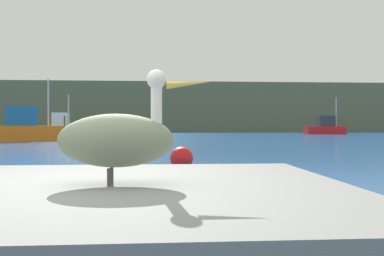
{
  "coord_description": "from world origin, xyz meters",
  "views": [
    {
      "loc": [
        0.94,
        -3.13,
        1.09
      ],
      "look_at": [
        2.12,
        14.2,
        0.94
      ],
      "focal_mm": 36.61,
      "sensor_mm": 36.0,
      "label": 1
    }
  ],
  "objects_px": {
    "fishing_boat_red": "(325,127)",
    "pelican": "(118,138)",
    "mooring_buoy": "(182,158)",
    "fishing_boat_green": "(54,128)",
    "fishing_boat_orange": "(21,129)"
  },
  "relations": [
    {
      "from": "fishing_boat_red",
      "to": "pelican",
      "type": "bearing_deg",
      "value": -118.08
    },
    {
      "from": "mooring_buoy",
      "to": "fishing_boat_green",
      "type": "bearing_deg",
      "value": 110.75
    },
    {
      "from": "fishing_boat_orange",
      "to": "mooring_buoy",
      "type": "xyz_separation_m",
      "value": [
        10.21,
        -17.85,
        -0.53
      ]
    },
    {
      "from": "fishing_boat_orange",
      "to": "mooring_buoy",
      "type": "relative_size",
      "value": 11.26
    },
    {
      "from": "pelican",
      "to": "mooring_buoy",
      "type": "bearing_deg",
      "value": 82.99
    },
    {
      "from": "fishing_boat_red",
      "to": "mooring_buoy",
      "type": "bearing_deg",
      "value": -120.87
    },
    {
      "from": "fishing_boat_green",
      "to": "mooring_buoy",
      "type": "relative_size",
      "value": 9.46
    },
    {
      "from": "fishing_boat_green",
      "to": "fishing_boat_red",
      "type": "bearing_deg",
      "value": 10.65
    },
    {
      "from": "pelican",
      "to": "mooring_buoy",
      "type": "relative_size",
      "value": 2.18
    },
    {
      "from": "fishing_boat_green",
      "to": "mooring_buoy",
      "type": "xyz_separation_m",
      "value": [
        11.32,
        -29.88,
        -0.49
      ]
    },
    {
      "from": "pelican",
      "to": "fishing_boat_green",
      "type": "relative_size",
      "value": 0.23
    },
    {
      "from": "pelican",
      "to": "mooring_buoy",
      "type": "distance_m",
      "value": 6.39
    },
    {
      "from": "fishing_boat_orange",
      "to": "fishing_boat_red",
      "type": "height_order",
      "value": "fishing_boat_red"
    },
    {
      "from": "mooring_buoy",
      "to": "fishing_boat_orange",
      "type": "bearing_deg",
      "value": 119.77
    },
    {
      "from": "pelican",
      "to": "fishing_boat_green",
      "type": "bearing_deg",
      "value": 106.19
    }
  ]
}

